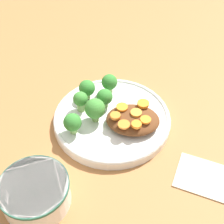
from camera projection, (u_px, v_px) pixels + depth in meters
ground_plane at (112, 123)px, 0.73m from camera, size 4.00×4.00×0.00m
plate at (112, 119)px, 0.72m from camera, size 0.27×0.27×0.02m
dip_bowl at (35, 192)px, 0.57m from camera, size 0.13×0.13×0.06m
stew_mound at (133, 120)px, 0.69m from camera, size 0.12×0.09×0.03m
broccoli_floret_0 at (72, 123)px, 0.66m from camera, size 0.04×0.04×0.05m
broccoli_floret_1 at (109, 83)px, 0.75m from camera, size 0.04×0.04×0.05m
broccoli_floret_2 at (105, 97)px, 0.72m from camera, size 0.04×0.04×0.05m
broccoli_floret_3 at (81, 100)px, 0.71m from camera, size 0.03×0.03×0.05m
broccoli_floret_4 at (95, 109)px, 0.68m from camera, size 0.05×0.05×0.06m
broccoli_floret_5 at (87, 88)px, 0.74m from camera, size 0.04×0.04×0.05m
carrot_slice_0 at (115, 116)px, 0.67m from camera, size 0.02×0.02×0.01m
carrot_slice_1 at (146, 120)px, 0.67m from camera, size 0.02×0.02×0.00m
carrot_slice_2 at (143, 104)px, 0.70m from camera, size 0.03×0.03×0.01m
carrot_slice_3 at (124, 124)px, 0.66m from camera, size 0.03×0.03×0.00m
carrot_slice_4 at (136, 113)px, 0.68m from camera, size 0.03×0.03×0.01m
carrot_slice_5 at (122, 106)px, 0.69m from camera, size 0.03×0.03×0.00m
carrot_slice_6 at (136, 125)px, 0.65m from camera, size 0.02×0.02×0.01m
napkin at (210, 179)px, 0.62m from camera, size 0.15×0.12×0.01m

